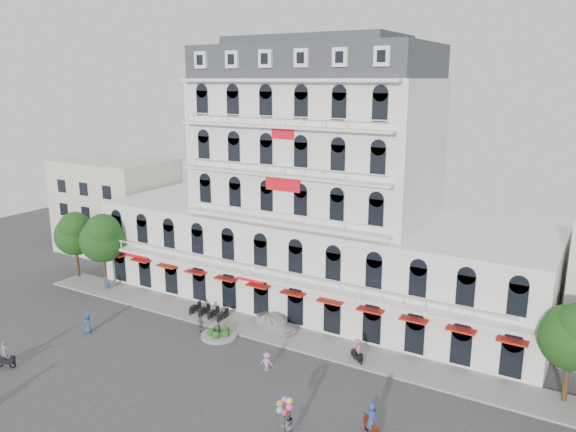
{
  "coord_description": "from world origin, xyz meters",
  "views": [
    {
      "loc": [
        25.13,
        -29.89,
        21.99
      ],
      "look_at": [
        1.65,
        10.0,
        10.63
      ],
      "focal_mm": 35.0,
      "sensor_mm": 36.0,
      "label": 1
    }
  ],
  "objects_px": {
    "rider_east": "(372,419)",
    "rider_center": "(357,350)",
    "balloon_vendor": "(287,419)",
    "rider_west": "(5,356)",
    "parked_car": "(275,323)"
  },
  "relations": [
    {
      "from": "rider_east",
      "to": "balloon_vendor",
      "type": "height_order",
      "value": "balloon_vendor"
    },
    {
      "from": "rider_east",
      "to": "rider_west",
      "type": "bearing_deg",
      "value": 50.4
    },
    {
      "from": "rider_east",
      "to": "rider_center",
      "type": "height_order",
      "value": "rider_east"
    },
    {
      "from": "rider_east",
      "to": "rider_center",
      "type": "xyz_separation_m",
      "value": [
        -4.61,
        8.24,
        -0.12
      ]
    },
    {
      "from": "rider_east",
      "to": "balloon_vendor",
      "type": "bearing_deg",
      "value": 69.61
    },
    {
      "from": "parked_car",
      "to": "rider_west",
      "type": "bearing_deg",
      "value": 158.39
    },
    {
      "from": "rider_east",
      "to": "balloon_vendor",
      "type": "distance_m",
      "value": 5.36
    },
    {
      "from": "rider_west",
      "to": "rider_center",
      "type": "bearing_deg",
      "value": 11.13
    },
    {
      "from": "rider_west",
      "to": "parked_car",
      "type": "bearing_deg",
      "value": 26.77
    },
    {
      "from": "rider_east",
      "to": "balloon_vendor",
      "type": "xyz_separation_m",
      "value": [
        -4.53,
        -2.85,
        0.09
      ]
    },
    {
      "from": "rider_west",
      "to": "balloon_vendor",
      "type": "distance_m",
      "value": 23.68
    },
    {
      "from": "parked_car",
      "to": "balloon_vendor",
      "type": "relative_size",
      "value": 1.77
    },
    {
      "from": "rider_center",
      "to": "balloon_vendor",
      "type": "height_order",
      "value": "balloon_vendor"
    },
    {
      "from": "parked_car",
      "to": "rider_east",
      "type": "bearing_deg",
      "value": -106.1
    },
    {
      "from": "rider_west",
      "to": "rider_east",
      "type": "relative_size",
      "value": 0.96
    }
  ]
}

